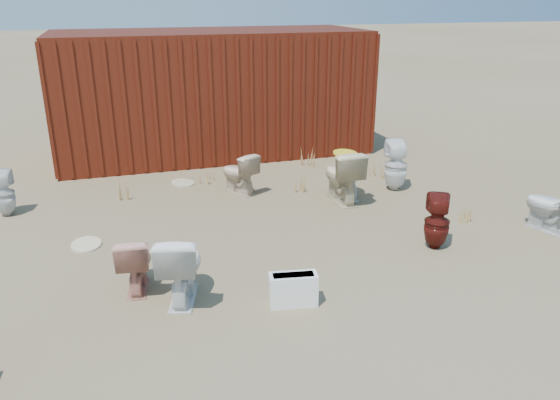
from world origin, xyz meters
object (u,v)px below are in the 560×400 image
object	(u,v)px
toilet_front_e	(551,206)
toilet_back_beige_left	(239,173)
shipping_container	(213,92)
toilet_back_yellowlid	(344,176)
loose_tank	(293,290)
toilet_front_c	(181,266)
toilet_front_pink	(135,262)
toilet_back_e	(396,166)
toilet_back_beige_right	(342,176)
toilet_back_a	(4,194)
toilet_front_maroon	(437,222)

from	to	relation	value
toilet_front_e	toilet_back_beige_left	size ratio (longest dim) A/B	1.07
shipping_container	toilet_back_beige_left	bearing A→B (deg)	-92.39
toilet_back_yellowlid	toilet_front_e	bearing A→B (deg)	127.35
loose_tank	toilet_back_yellowlid	bearing A→B (deg)	67.03
shipping_container	toilet_back_yellowlid	bearing A→B (deg)	-66.96
toilet_front_c	toilet_back_beige_left	size ratio (longest dim) A/B	1.15
toilet_front_pink	toilet_back_e	xyz separation A→B (m)	(4.30, 2.10, 0.09)
toilet_back_beige_right	toilet_back_e	distance (m)	1.10
toilet_front_c	toilet_front_pink	bearing A→B (deg)	-23.01
toilet_back_beige_right	loose_tank	world-z (taller)	toilet_back_beige_right
shipping_container	toilet_back_beige_right	size ratio (longest dim) A/B	7.11
toilet_front_e	toilet_back_a	size ratio (longest dim) A/B	1.07
shipping_container	loose_tank	distance (m)	6.31
toilet_front_maroon	toilet_back_yellowlid	size ratio (longest dim) A/B	0.99
toilet_front_c	toilet_back_e	distance (m)	4.56
shipping_container	toilet_front_maroon	size ratio (longest dim) A/B	8.49
shipping_container	toilet_back_beige_left	world-z (taller)	shipping_container
toilet_front_maroon	toilet_front_e	bearing A→B (deg)	-151.28
toilet_front_maroon	toilet_back_e	distance (m)	2.23
toilet_front_c	toilet_back_beige_left	xyz separation A→B (m)	(1.33, 3.07, -0.05)
shipping_container	toilet_front_e	bearing A→B (deg)	-56.47
toilet_front_pink	toilet_front_maroon	world-z (taller)	toilet_front_maroon
toilet_front_pink	loose_tank	bearing A→B (deg)	159.77
toilet_front_pink	toilet_front_e	world-z (taller)	toilet_front_e
toilet_front_pink	toilet_front_e	xyz separation A→B (m)	(5.50, -0.04, 0.03)
toilet_front_c	shipping_container	bearing A→B (deg)	-88.40
toilet_front_maroon	loose_tank	distance (m)	2.31
toilet_front_pink	toilet_back_beige_right	distance (m)	3.72
toilet_back_yellowlid	toilet_back_e	world-z (taller)	toilet_back_e
toilet_back_e	toilet_back_beige_right	bearing A→B (deg)	29.01
toilet_front_maroon	toilet_back_yellowlid	distance (m)	2.09
shipping_container	toilet_back_beige_right	distance (m)	3.87
toilet_front_pink	toilet_back_a	xyz separation A→B (m)	(-1.70, 2.77, 0.01)
shipping_container	toilet_back_a	xyz separation A→B (m)	(-3.60, -2.62, -0.86)
shipping_container	toilet_back_yellowlid	size ratio (longest dim) A/B	8.36
toilet_front_pink	toilet_front_e	size ratio (longest dim) A/B	0.90
toilet_front_c	toilet_front_maroon	distance (m)	3.28
toilet_front_e	toilet_front_c	bearing A→B (deg)	-12.59
toilet_front_pink	loose_tank	distance (m)	1.76
toilet_front_pink	toilet_front_c	xyz separation A→B (m)	(0.45, -0.36, 0.06)
toilet_back_beige_right	toilet_front_maroon	bearing A→B (deg)	104.26
toilet_front_pink	toilet_front_c	size ratio (longest dim) A/B	0.84
toilet_front_c	toilet_back_beige_right	size ratio (longest dim) A/B	0.92
toilet_front_e	toilet_back_a	world-z (taller)	toilet_front_e
toilet_back_beige_left	toilet_back_beige_right	world-z (taller)	toilet_back_beige_right
toilet_front_maroon	toilet_back_e	world-z (taller)	toilet_back_e
toilet_front_maroon	toilet_back_beige_left	bearing A→B (deg)	-26.59
toilet_back_beige_left	toilet_back_e	size ratio (longest dim) A/B	0.81
toilet_front_maroon	toilet_front_c	bearing A→B (deg)	33.76
toilet_back_a	toilet_back_beige_right	size ratio (longest dim) A/B	0.80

